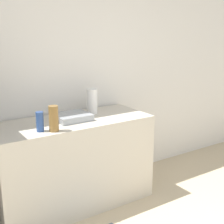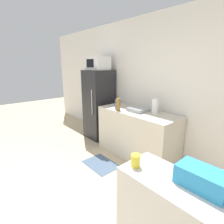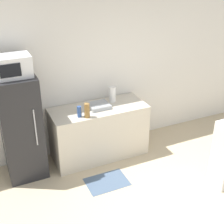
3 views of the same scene
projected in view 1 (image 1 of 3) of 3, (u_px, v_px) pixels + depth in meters
wall_back at (74, 72)px, 3.34m from camera, size 8.00×0.06×2.60m
counter at (73, 163)px, 3.13m from camera, size 1.56×0.65×0.89m
sink_basin at (72, 117)px, 3.02m from camera, size 0.33×0.30×0.06m
bottle_tall at (54, 119)px, 2.65m from camera, size 0.08×0.08×0.22m
bottle_short at (40, 122)px, 2.65m from camera, size 0.06×0.06×0.17m
paper_towel_roll at (92, 101)px, 3.23m from camera, size 0.11×0.11×0.26m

